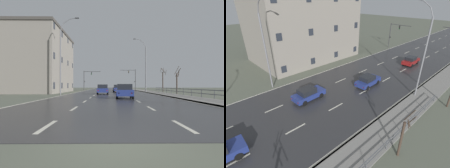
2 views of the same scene
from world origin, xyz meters
The scene contains 10 objects.
ground_plane centered at (0.00, 48.00, -0.06)m, with size 160.00×160.00×0.12m.
road_asphalt_strip centered at (0.00, 60.00, 0.01)m, with size 14.00×120.00×0.03m.
street_lamp_midground centered at (7.42, 38.19, 5.58)m, with size 2.80×0.24×11.45m.
street_lamp_left_bank centered at (-7.42, 25.88, 5.73)m, with size 2.88×0.24×11.77m.
traffic_signal_left centered at (-6.96, 56.97, 3.91)m, with size 5.13×0.36×5.91m.
car_mid_centre centered at (-1.28, 27.71, 0.80)m, with size 1.93×4.15×1.57m.
car_distant centered at (1.79, 48.96, 0.80)m, with size 1.90×4.13×1.57m.
car_near_right centered at (1.53, 36.09, 0.80)m, with size 1.96×4.16×1.57m.
brick_building centered at (-15.88, 37.22, 6.23)m, with size 13.30×19.62×12.44m.
bare_tree_mid centered at (10.87, 27.99, 2.02)m, with size 0.95×1.09×4.61m.
Camera 2 is at (14.56, 17.62, 11.56)m, focal length 27.51 mm.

